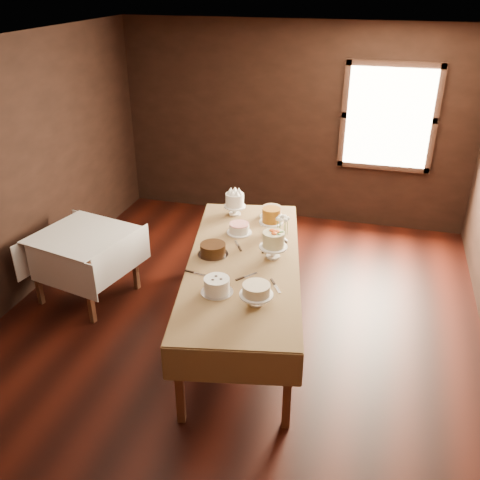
# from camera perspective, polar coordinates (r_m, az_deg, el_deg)

# --- Properties ---
(floor) EXTENTS (5.00, 6.00, 0.01)m
(floor) POSITION_cam_1_polar(r_m,az_deg,el_deg) (5.61, -0.55, -9.57)
(floor) COLOR black
(floor) RESTS_ON ground
(ceiling) EXTENTS (5.00, 6.00, 0.01)m
(ceiling) POSITION_cam_1_polar(r_m,az_deg,el_deg) (4.53, -0.72, 20.11)
(ceiling) COLOR beige
(ceiling) RESTS_ON wall_back
(wall_back) EXTENTS (5.00, 0.02, 2.80)m
(wall_back) POSITION_cam_1_polar(r_m,az_deg,el_deg) (7.68, 5.70, 12.27)
(wall_back) COLOR black
(wall_back) RESTS_ON ground
(wall_front) EXTENTS (5.00, 0.02, 2.80)m
(wall_front) POSITION_cam_1_polar(r_m,az_deg,el_deg) (2.67, -20.15, -22.16)
(wall_front) COLOR black
(wall_front) RESTS_ON ground
(wall_left) EXTENTS (0.02, 6.00, 2.80)m
(wall_left) POSITION_cam_1_polar(r_m,az_deg,el_deg) (6.05, -24.17, 5.85)
(wall_left) COLOR black
(wall_left) RESTS_ON ground
(window) EXTENTS (1.10, 0.05, 1.30)m
(window) POSITION_cam_1_polar(r_m,az_deg,el_deg) (7.47, 15.78, 12.57)
(window) COLOR #FFEABF
(window) RESTS_ON wall_back
(display_table) EXTENTS (1.57, 2.87, 0.84)m
(display_table) POSITION_cam_1_polar(r_m,az_deg,el_deg) (5.16, 0.38, -2.82)
(display_table) COLOR #502D1B
(display_table) RESTS_ON ground
(side_table) EXTENTS (1.12, 1.12, 0.79)m
(side_table) POSITION_cam_1_polar(r_m,az_deg,el_deg) (6.04, -16.63, -0.17)
(side_table) COLOR #502D1B
(side_table) RESTS_ON ground
(cake_meringue) EXTENTS (0.26, 0.26, 0.27)m
(cake_meringue) POSITION_cam_1_polar(r_m,az_deg,el_deg) (6.05, -0.57, 3.84)
(cake_meringue) COLOR white
(cake_meringue) RESTS_ON display_table
(cake_speckled) EXTENTS (0.27, 0.27, 0.13)m
(cake_speckled) POSITION_cam_1_polar(r_m,az_deg,el_deg) (6.01, 3.44, 3.01)
(cake_speckled) COLOR white
(cake_speckled) RESTS_ON display_table
(cake_lattice) EXTENTS (0.30, 0.30, 0.10)m
(cake_lattice) POSITION_cam_1_polar(r_m,az_deg,el_deg) (5.64, -0.09, 1.20)
(cake_lattice) COLOR white
(cake_lattice) RESTS_ON display_table
(cake_caramel) EXTENTS (0.26, 0.26, 0.29)m
(cake_caramel) POSITION_cam_1_polar(r_m,az_deg,el_deg) (5.62, 3.39, 1.94)
(cake_caramel) COLOR white
(cake_caramel) RESTS_ON display_table
(cake_chocolate) EXTENTS (0.34, 0.34, 0.12)m
(cake_chocolate) POSITION_cam_1_polar(r_m,az_deg,el_deg) (5.20, -2.94, -1.07)
(cake_chocolate) COLOR silver
(cake_chocolate) RESTS_ON display_table
(cake_flowers) EXTENTS (0.28, 0.28, 0.28)m
(cake_flowers) POSITION_cam_1_polar(r_m,az_deg,el_deg) (5.14, 3.62, -0.66)
(cake_flowers) COLOR white
(cake_flowers) RESTS_ON display_table
(cake_swirl) EXTENTS (0.32, 0.32, 0.14)m
(cake_swirl) POSITION_cam_1_polar(r_m,az_deg,el_deg) (4.60, -2.52, -5.00)
(cake_swirl) COLOR silver
(cake_swirl) RESTS_ON display_table
(cake_cream) EXTENTS (0.33, 0.33, 0.20)m
(cake_cream) POSITION_cam_1_polar(r_m,az_deg,el_deg) (4.43, 1.77, -5.96)
(cake_cream) COLOR white
(cake_cream) RESTS_ON display_table
(cake_server_a) EXTENTS (0.17, 0.20, 0.01)m
(cake_server_a) POSITION_cam_1_polar(r_m,az_deg,el_deg) (4.88, 1.15, -3.80)
(cake_server_a) COLOR silver
(cake_server_a) RESTS_ON display_table
(cake_server_b) EXTENTS (0.14, 0.22, 0.01)m
(cake_server_b) POSITION_cam_1_polar(r_m,az_deg,el_deg) (4.69, 4.04, -5.27)
(cake_server_b) COLOR silver
(cake_server_b) RESTS_ON display_table
(cake_server_c) EXTENTS (0.14, 0.22, 0.01)m
(cake_server_c) POSITION_cam_1_polar(r_m,az_deg,el_deg) (5.42, -0.32, -0.42)
(cake_server_c) COLOR silver
(cake_server_c) RESTS_ON display_table
(cake_server_d) EXTENTS (0.12, 0.23, 0.01)m
(cake_server_d) POSITION_cam_1_polar(r_m,az_deg,el_deg) (5.37, 3.50, -0.75)
(cake_server_d) COLOR silver
(cake_server_d) RESTS_ON display_table
(cake_server_e) EXTENTS (0.24, 0.07, 0.01)m
(cake_server_e) POSITION_cam_1_polar(r_m,az_deg,el_deg) (4.90, -4.28, -3.73)
(cake_server_e) COLOR silver
(cake_server_e) RESTS_ON display_table
(flower_vase) EXTENTS (0.16, 0.16, 0.12)m
(flower_vase) POSITION_cam_1_polar(r_m,az_deg,el_deg) (5.39, 4.55, -0.01)
(flower_vase) COLOR #2D2823
(flower_vase) RESTS_ON display_table
(flower_bouquet) EXTENTS (0.14, 0.14, 0.20)m
(flower_bouquet) POSITION_cam_1_polar(r_m,az_deg,el_deg) (5.31, 4.62, 1.72)
(flower_bouquet) COLOR white
(flower_bouquet) RESTS_ON flower_vase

